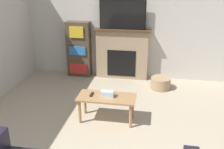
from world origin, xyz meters
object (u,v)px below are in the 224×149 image
tv (123,15)px  fireplace (122,54)px  coffee_table (107,100)px  bookshelf (79,49)px  storage_basket (161,83)px

tv → fireplace: bearing=90.0°
fireplace → coffee_table: fireplace is taller
tv → bookshelf: (-1.06, -0.00, -0.86)m
storage_basket → coffee_table: bearing=-121.3°
bookshelf → storage_basket: bookshelf is taller
tv → coffee_table: bearing=-89.6°
fireplace → bookshelf: bearing=-178.7°
tv → bookshelf: bearing=-179.8°
fireplace → coffee_table: 2.06m
fireplace → coffee_table: (0.01, -2.04, -0.22)m
storage_basket → tv: bearing=151.9°
fireplace → tv: 0.93m
coffee_table → storage_basket: bearing=58.7°
tv → storage_basket: size_ratio=2.43×
coffee_table → bookshelf: (-1.07, 2.02, 0.28)m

